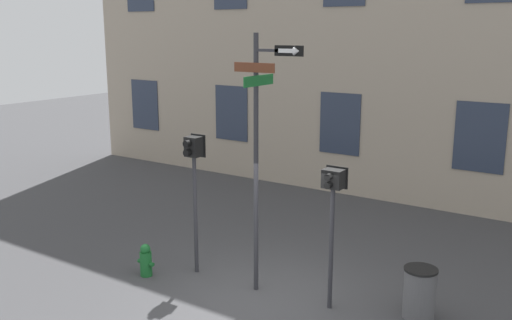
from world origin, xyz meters
TOP-DOWN VIEW (x-y plane):
  - ground_plane at (0.00, 0.00)m, footprint 60.00×60.00m
  - street_sign_pole at (-0.32, 0.44)m, footprint 1.38×0.93m
  - pedestrian_signal_left at (-1.87, 0.43)m, footprint 0.36×0.40m
  - pedestrian_signal_right at (1.12, 0.55)m, footprint 0.41×0.40m
  - fire_hydrant at (-2.60, -0.27)m, footprint 0.40×0.24m
  - trash_bin at (2.55, 1.09)m, footprint 0.58×0.58m

SIDE VIEW (x-z plane):
  - ground_plane at x=0.00m, z-range 0.00..0.00m
  - fire_hydrant at x=-2.60m, z-range -0.01..0.66m
  - trash_bin at x=2.55m, z-range 0.00..0.91m
  - pedestrian_signal_right at x=1.12m, z-range 0.74..3.33m
  - pedestrian_signal_left at x=-1.87m, z-range 0.80..3.66m
  - street_sign_pole at x=-0.32m, z-range 0.45..5.28m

